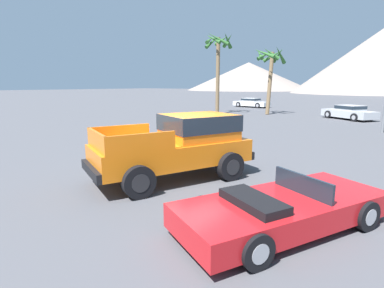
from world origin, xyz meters
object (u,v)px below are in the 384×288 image
at_px(orange_pickup_truck, 182,143).
at_px(red_convertible_car, 282,209).
at_px(parked_car_silver, 349,112).
at_px(palm_tree_tall, 218,54).
at_px(parked_car_white, 251,103).
at_px(palm_tree_leaning, 270,64).

relative_size(orange_pickup_truck, red_convertible_car, 1.11).
distance_m(parked_car_silver, palm_tree_tall, 12.49).
relative_size(red_convertible_car, palm_tree_tall, 0.63).
distance_m(red_convertible_car, parked_car_white, 32.97).
xyz_separation_m(orange_pickup_truck, palm_tree_leaning, (-5.56, 20.42, 3.65)).
height_order(orange_pickup_truck, parked_car_white, orange_pickup_truck).
bearing_deg(palm_tree_leaning, red_convertible_car, -67.15).
bearing_deg(red_convertible_car, palm_tree_leaning, 138.91).
bearing_deg(palm_tree_leaning, orange_pickup_truck, -74.77).
height_order(red_convertible_car, parked_car_silver, parked_car_silver).
bearing_deg(palm_tree_tall, red_convertible_car, -55.51).
distance_m(red_convertible_car, parked_car_silver, 21.98).
bearing_deg(red_convertible_car, parked_car_silver, 121.92).
bearing_deg(red_convertible_car, parked_car_white, 142.25).
xyz_separation_m(orange_pickup_truck, parked_car_silver, (1.41, 20.42, -0.48)).
xyz_separation_m(red_convertible_car, parked_car_white, (-14.55, 29.59, 0.18)).
bearing_deg(palm_tree_leaning, parked_car_white, 124.66).
distance_m(orange_pickup_truck, red_convertible_car, 3.99).
distance_m(red_convertible_car, palm_tree_tall, 24.26).
xyz_separation_m(parked_car_white, palm_tree_tall, (1.14, -10.07, 5.08)).
bearing_deg(orange_pickup_truck, palm_tree_tall, 141.76).
height_order(red_convertible_car, palm_tree_leaning, palm_tree_leaning).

